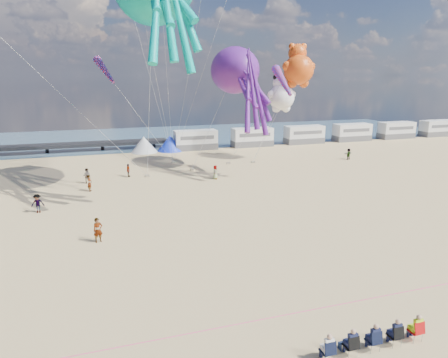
# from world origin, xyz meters

# --- Properties ---
(ground) EXTENTS (120.00, 120.00, 0.00)m
(ground) POSITION_xyz_m (0.00, 0.00, 0.00)
(ground) COLOR #DCBC7F
(ground) RESTS_ON ground
(water) EXTENTS (120.00, 120.00, 0.00)m
(water) POSITION_xyz_m (0.00, 55.00, 0.02)
(water) COLOR #3A596F
(water) RESTS_ON ground
(motorhome_0) EXTENTS (6.60, 2.50, 3.00)m
(motorhome_0) POSITION_xyz_m (6.00, 40.00, 1.50)
(motorhome_0) COLOR silver
(motorhome_0) RESTS_ON ground
(motorhome_1) EXTENTS (6.60, 2.50, 3.00)m
(motorhome_1) POSITION_xyz_m (15.50, 40.00, 1.50)
(motorhome_1) COLOR silver
(motorhome_1) RESTS_ON ground
(motorhome_2) EXTENTS (6.60, 2.50, 3.00)m
(motorhome_2) POSITION_xyz_m (25.00, 40.00, 1.50)
(motorhome_2) COLOR silver
(motorhome_2) RESTS_ON ground
(motorhome_3) EXTENTS (6.60, 2.50, 3.00)m
(motorhome_3) POSITION_xyz_m (34.50, 40.00, 1.50)
(motorhome_3) COLOR silver
(motorhome_3) RESTS_ON ground
(motorhome_4) EXTENTS (6.60, 2.50, 3.00)m
(motorhome_4) POSITION_xyz_m (44.00, 40.00, 1.50)
(motorhome_4) COLOR silver
(motorhome_4) RESTS_ON ground
(motorhome_5) EXTENTS (6.60, 2.50, 3.00)m
(motorhome_5) POSITION_xyz_m (53.50, 40.00, 1.50)
(motorhome_5) COLOR silver
(motorhome_5) RESTS_ON ground
(tent_white) EXTENTS (4.00, 4.00, 2.40)m
(tent_white) POSITION_xyz_m (-2.00, 40.00, 1.20)
(tent_white) COLOR white
(tent_white) RESTS_ON ground
(tent_blue) EXTENTS (4.00, 4.00, 2.40)m
(tent_blue) POSITION_xyz_m (2.00, 40.00, 1.20)
(tent_blue) COLOR #1933CC
(tent_blue) RESTS_ON ground
(spectator_row) EXTENTS (6.10, 0.90, 1.30)m
(spectator_row) POSITION_xyz_m (1.97, -8.37, 0.65)
(spectator_row) COLOR black
(spectator_row) RESTS_ON ground
(cooler_navy) EXTENTS (0.38, 0.28, 0.30)m
(cooler_navy) POSITION_xyz_m (0.84, -7.98, 0.15)
(cooler_navy) COLOR #152242
(cooler_navy) RESTS_ON ground
(rope_line) EXTENTS (34.00, 0.03, 0.03)m
(rope_line) POSITION_xyz_m (0.00, -5.00, 0.02)
(rope_line) COLOR #F2338C
(rope_line) RESTS_ON ground
(standing_person) EXTENTS (0.74, 0.60, 1.77)m
(standing_person) POSITION_xyz_m (-8.96, 6.94, 0.88)
(standing_person) COLOR tan
(standing_person) RESTS_ON ground
(beachgoer_2) EXTENTS (0.81, 0.64, 1.64)m
(beachgoer_2) POSITION_xyz_m (-13.77, 14.91, 0.82)
(beachgoer_2) COLOR #7F6659
(beachgoer_2) RESTS_ON ground
(beachgoer_3) EXTENTS (0.57, 0.97, 1.49)m
(beachgoer_3) POSITION_xyz_m (-5.48, 25.32, 0.74)
(beachgoer_3) COLOR #7F6659
(beachgoer_3) RESTS_ON ground
(beachgoer_4) EXTENTS (0.97, 0.60, 1.54)m
(beachgoer_4) POSITION_xyz_m (24.30, 26.06, 0.77)
(beachgoer_4) COLOR #7F6659
(beachgoer_4) RESTS_ON ground
(beachgoer_5) EXTENTS (0.84, 1.62, 1.67)m
(beachgoer_5) POSITION_xyz_m (-9.64, 20.40, 0.84)
(beachgoer_5) COLOR #7F6659
(beachgoer_5) RESTS_ON ground
(beachgoer_6) EXTENTS (0.55, 0.67, 1.56)m
(beachgoer_6) POSITION_xyz_m (3.73, 21.28, 0.78)
(beachgoer_6) COLOR #7F6659
(beachgoer_6) RESTS_ON ground
(beachgoer_7) EXTENTS (0.89, 0.67, 1.64)m
(beachgoer_7) POSITION_xyz_m (-9.96, 23.72, 0.82)
(beachgoer_7) COLOR #7F6659
(beachgoer_7) RESTS_ON ground
(sandbag_a) EXTENTS (0.50, 0.35, 0.22)m
(sandbag_a) POSITION_xyz_m (-3.46, 24.59, 0.11)
(sandbag_a) COLOR gray
(sandbag_a) RESTS_ON ground
(sandbag_b) EXTENTS (0.50, 0.35, 0.22)m
(sandbag_b) POSITION_xyz_m (2.22, 26.17, 0.11)
(sandbag_b) COLOR gray
(sandbag_b) RESTS_ON ground
(sandbag_c) EXTENTS (0.50, 0.35, 0.22)m
(sandbag_c) POSITION_xyz_m (10.94, 28.01, 0.11)
(sandbag_c) COLOR gray
(sandbag_c) RESTS_ON ground
(sandbag_d) EXTENTS (0.50, 0.35, 0.22)m
(sandbag_d) POSITION_xyz_m (7.58, 28.31, 0.11)
(sandbag_d) COLOR gray
(sandbag_d) RESTS_ON ground
(sandbag_e) EXTENTS (0.50, 0.35, 0.22)m
(sandbag_e) POSITION_xyz_m (0.73, 30.91, 0.11)
(sandbag_e) COLOR gray
(sandbag_e) RESTS_ON ground
(kite_octopus_purple) EXTENTS (7.98, 11.53, 12.13)m
(kite_octopus_purple) POSITION_xyz_m (7.70, 26.43, 11.87)
(kite_octopus_purple) COLOR #5F1C84
(kite_panda) EXTENTS (4.81, 4.62, 5.83)m
(kite_panda) POSITION_xyz_m (15.08, 28.64, 8.49)
(kite_panda) COLOR white
(kite_teddy_orange) EXTENTS (5.59, 5.38, 6.68)m
(kite_teddy_orange) POSITION_xyz_m (17.00, 27.85, 11.99)
(kite_teddy_orange) COLOR #E75312
(windsock_mid) EXTENTS (1.96, 6.40, 6.32)m
(windsock_mid) POSITION_xyz_m (11.18, 20.36, 10.68)
(windsock_mid) COLOR red
(windsock_right) EXTENTS (2.49, 5.24, 5.22)m
(windsock_right) POSITION_xyz_m (-7.24, 26.52, 11.80)
(windsock_right) COLOR red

